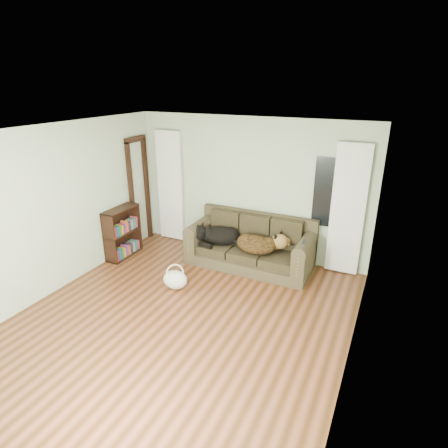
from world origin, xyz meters
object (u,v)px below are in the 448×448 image
at_px(sofa, 250,243).
at_px(dog_shepherd, 259,245).
at_px(dog_black_lab, 218,236).
at_px(tote_bag, 175,279).
at_px(bookshelf, 122,231).

relative_size(sofa, dog_shepherd, 2.98).
bearing_deg(sofa, dog_shepherd, -25.72).
bearing_deg(dog_black_lab, dog_shepherd, -13.56).
bearing_deg(tote_bag, dog_shepherd, 49.46).
distance_m(dog_black_lab, bookshelf, 1.83).
height_order(sofa, bookshelf, bookshelf).
xyz_separation_m(dog_black_lab, dog_shepherd, (0.82, -0.05, 0.01)).
distance_m(sofa, dog_shepherd, 0.24).
height_order(dog_black_lab, bookshelf, bookshelf).
height_order(dog_black_lab, tote_bag, dog_black_lab).
xyz_separation_m(dog_black_lab, tote_bag, (-0.18, -1.22, -0.32)).
distance_m(dog_shepherd, bookshelf, 2.61).
height_order(dog_shepherd, bookshelf, bookshelf).
bearing_deg(tote_bag, sofa, 58.29).
height_order(sofa, tote_bag, sofa).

